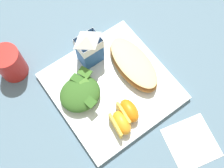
% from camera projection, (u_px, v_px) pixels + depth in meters
% --- Properties ---
extents(ground, '(3.00, 3.00, 0.00)m').
position_uv_depth(ground, '(112.00, 88.00, 0.69)').
color(ground, slate).
extents(white_plate, '(0.28, 0.28, 0.02)m').
position_uv_depth(white_plate, '(112.00, 87.00, 0.68)').
color(white_plate, silver).
rests_on(white_plate, ground).
extents(cheesy_pizza_bread, '(0.08, 0.17, 0.04)m').
position_uv_depth(cheesy_pizza_bread, '(133.00, 65.00, 0.68)').
color(cheesy_pizza_bread, '#A87038').
rests_on(cheesy_pizza_bread, white_plate).
extents(green_salad_pile, '(0.10, 0.11, 0.04)m').
position_uv_depth(green_salad_pile, '(80.00, 94.00, 0.65)').
color(green_salad_pile, '#336023').
rests_on(green_salad_pile, white_plate).
extents(milk_carton, '(0.06, 0.04, 0.11)m').
position_uv_depth(milk_carton, '(89.00, 47.00, 0.65)').
color(milk_carton, '#23569E').
rests_on(milk_carton, white_plate).
extents(orange_wedge_front, '(0.04, 0.06, 0.04)m').
position_uv_depth(orange_wedge_front, '(121.00, 123.00, 0.62)').
color(orange_wedge_front, orange).
rests_on(orange_wedge_front, white_plate).
extents(orange_wedge_middle, '(0.04, 0.06, 0.04)m').
position_uv_depth(orange_wedge_middle, '(129.00, 111.00, 0.63)').
color(orange_wedge_middle, orange).
rests_on(orange_wedge_middle, white_plate).
extents(paper_napkin, '(0.13, 0.13, 0.00)m').
position_uv_depth(paper_napkin, '(191.00, 142.00, 0.64)').
color(paper_napkin, white).
rests_on(paper_napkin, ground).
extents(drinking_red_cup, '(0.07, 0.07, 0.09)m').
position_uv_depth(drinking_red_cup, '(10.00, 63.00, 0.67)').
color(drinking_red_cup, red).
rests_on(drinking_red_cup, ground).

